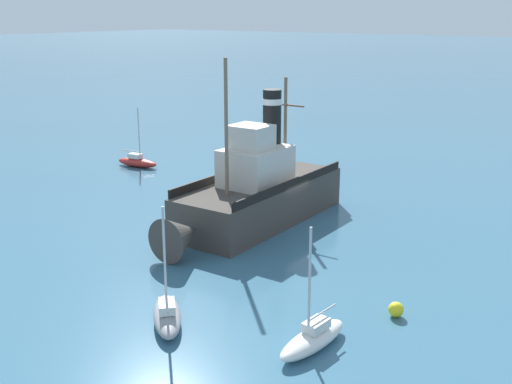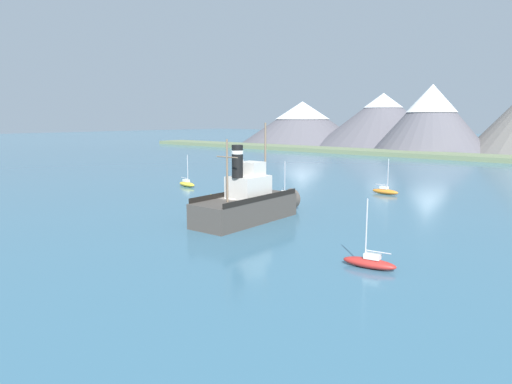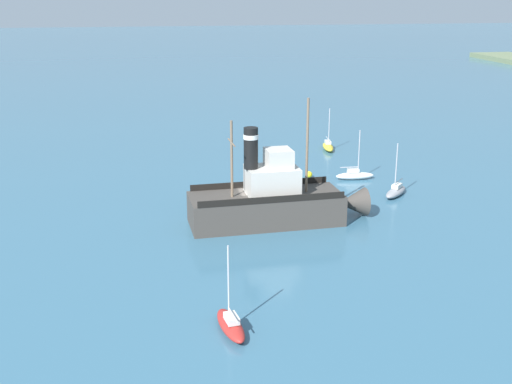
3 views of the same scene
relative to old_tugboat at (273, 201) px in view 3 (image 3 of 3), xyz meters
The scene contains 7 objects.
ground_plane 2.53m from the old_tugboat, 132.31° to the right, with size 600.00×600.00×0.00m, color #38667F.
old_tugboat is the anchor object (origin of this frame).
sailboat_yellow 25.54m from the old_tugboat, 153.12° to the left, with size 3.92×1.62×4.90m.
sailboat_white 14.93m from the old_tugboat, 135.00° to the left, with size 1.32×3.86×4.90m.
sailboat_red 17.43m from the old_tugboat, 20.06° to the right, with size 3.91×1.60×4.90m.
sailboat_grey 13.34m from the old_tugboat, 111.04° to the left, with size 3.51×3.42×4.90m.
mooring_buoy 13.56m from the old_tugboat, 152.32° to the left, with size 0.64×0.64×0.64m, color yellow.
Camera 3 is at (48.16, -9.20, 17.68)m, focal length 45.00 mm.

